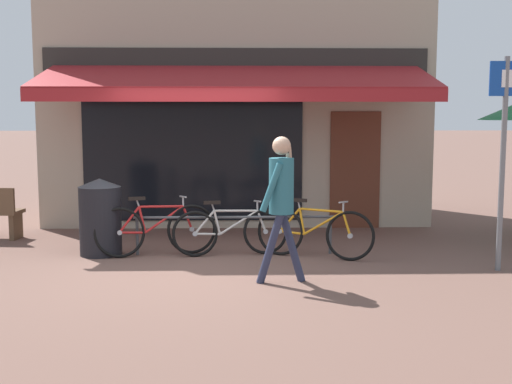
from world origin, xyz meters
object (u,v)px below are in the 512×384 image
at_px(pedestrian_adult, 281,191).
at_px(parking_sign, 504,143).
at_px(bicycle_red, 156,229).
at_px(litter_bin, 100,217).
at_px(bicycle_silver, 230,231).
at_px(bicycle_orange, 314,232).

xyz_separation_m(pedestrian_adult, parking_sign, (2.90, 0.52, 0.56)).
bearing_deg(bicycle_red, pedestrian_adult, -56.39).
bearing_deg(parking_sign, litter_bin, 168.49).
bearing_deg(parking_sign, pedestrian_adult, -169.90).
bearing_deg(bicycle_red, parking_sign, -27.01).
relative_size(bicycle_silver, parking_sign, 0.61).
height_order(bicycle_red, bicycle_silver, bicycle_red).
height_order(bicycle_silver, pedestrian_adult, pedestrian_adult).
height_order(bicycle_red, bicycle_orange, bicycle_red).
bearing_deg(bicycle_red, litter_bin, 160.55).
bearing_deg(bicycle_orange, bicycle_red, -162.91).
bearing_deg(pedestrian_adult, bicycle_silver, 122.78).
xyz_separation_m(bicycle_red, bicycle_silver, (1.08, -0.00, -0.03)).
bearing_deg(litter_bin, pedestrian_adult, -32.63).
relative_size(bicycle_silver, litter_bin, 1.52).
height_order(bicycle_orange, pedestrian_adult, pedestrian_adult).
xyz_separation_m(bicycle_orange, pedestrian_adult, (-0.56, -1.35, 0.74)).
xyz_separation_m(bicycle_red, bicycle_orange, (2.29, -0.20, -0.01)).
distance_m(bicycle_silver, litter_bin, 1.91).
relative_size(bicycle_red, pedestrian_adult, 0.97).
relative_size(pedestrian_adult, litter_bin, 1.60).
bearing_deg(litter_bin, bicycle_red, -5.06).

